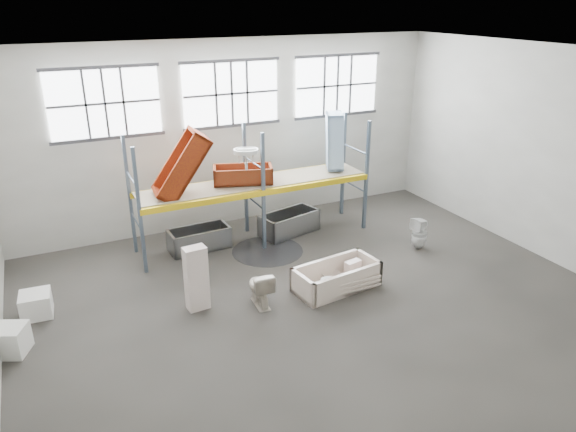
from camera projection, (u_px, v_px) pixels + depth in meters
floor at (319, 304)px, 11.31m from camera, size 12.00×10.00×0.10m
ceiling at (325, 52)px, 9.38m from camera, size 12.00×10.00×0.10m
wall_back at (232, 134)px, 14.56m from camera, size 12.00×0.10×5.00m
wall_front at (535, 323)px, 6.13m from camera, size 12.00×0.10×5.00m
wall_right at (544, 153)px, 12.76m from camera, size 0.10×10.00×5.00m
window_left at (105, 103)px, 12.77m from camera, size 2.60×0.04×1.60m
window_mid at (231, 94)px, 14.05m from camera, size 2.60×0.04×1.60m
window_right at (337, 85)px, 15.33m from camera, size 2.60×0.04×1.60m
rack_upright_la at (140, 212)px, 11.95m from camera, size 0.08×0.08×3.00m
rack_upright_lb at (130, 196)px, 12.95m from camera, size 0.08×0.08×3.00m
rack_upright_ma at (263, 193)px, 13.15m from camera, size 0.08×0.08×3.00m
rack_upright_mb at (245, 179)px, 14.15m from camera, size 0.08×0.08×3.00m
rack_upright_ra at (366, 176)px, 14.34m from camera, size 0.08×0.08×3.00m
rack_upright_rb at (343, 165)px, 15.35m from camera, size 0.08×0.08×3.00m
rack_beam_front at (263, 193)px, 13.15m from camera, size 6.00×0.10×0.14m
rack_beam_back at (245, 179)px, 14.15m from camera, size 6.00×0.10×0.14m
shelf_deck at (254, 183)px, 13.62m from camera, size 5.90×1.10×0.03m
wet_patch at (268, 251)px, 13.55m from camera, size 1.80×1.80×0.00m
bathtub_beige at (337, 277)px, 11.74m from camera, size 1.98×1.11×0.55m
cistern_spare at (353, 268)px, 12.09m from camera, size 0.41×0.26×0.36m
sink_in_tub at (331, 276)px, 12.02m from camera, size 0.48×0.48×0.15m
toilet_beige at (260, 288)px, 11.06m from camera, size 0.49×0.80×0.79m
cistern_tall at (196, 278)px, 10.82m from camera, size 0.47×0.32×1.37m
toilet_white at (419, 233)px, 13.55m from camera, size 0.46×0.45×0.84m
steel_tub_left at (199, 239)px, 13.58m from camera, size 1.54×0.77×0.55m
steel_tub_right at (289, 223)px, 14.49m from camera, size 1.73×1.11×0.58m
rust_tub_flat at (243, 174)px, 13.47m from camera, size 1.61×1.11×0.41m
rust_tub_tilted at (182, 166)px, 12.54m from camera, size 1.46×0.92×1.72m
sink_on_shelf at (246, 168)px, 13.00m from camera, size 0.71×0.63×0.53m
blue_tub_upright at (335, 141)px, 14.27m from camera, size 0.72×0.83×1.50m
bucket at (328, 288)px, 11.45m from camera, size 0.38×0.38×0.39m
carton_near at (9, 340)px, 9.59m from camera, size 0.78×0.74×0.53m
carton_far at (36, 304)px, 10.74m from camera, size 0.63×0.63×0.49m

